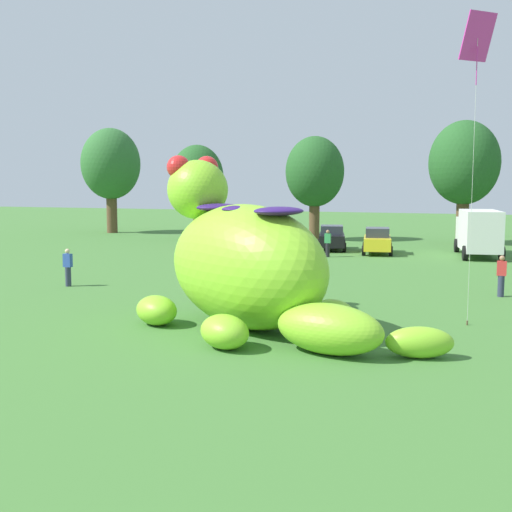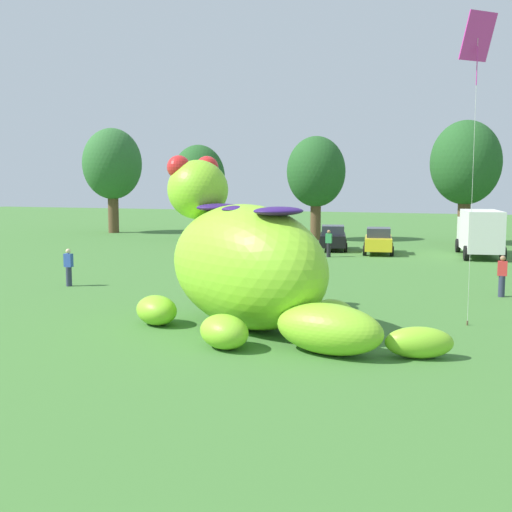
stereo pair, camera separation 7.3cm
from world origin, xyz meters
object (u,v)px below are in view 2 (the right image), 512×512
(box_truck, at_px, (480,231))
(spectator_by_cars, at_px, (226,241))
(spectator_mid_field, at_px, (329,244))
(spectator_wandering, at_px, (502,276))
(spectator_near_inflatable, at_px, (69,268))
(tethered_flying_kite, at_px, (478,42))
(car_yellow, at_px, (378,241))
(car_red, at_px, (223,236))
(car_black, at_px, (333,238))
(car_silver, at_px, (276,237))
(giant_inflatable_creature, at_px, (246,264))

(box_truck, xyz_separation_m, spectator_by_cars, (-15.68, -3.94, -0.75))
(spectator_mid_field, distance_m, spectator_wandering, 15.33)
(spectator_near_inflatable, distance_m, spectator_by_cars, 14.99)
(box_truck, distance_m, spectator_by_cars, 16.18)
(spectator_by_cars, bearing_deg, tethered_flying_kite, -47.18)
(car_yellow, xyz_separation_m, box_truck, (6.25, 0.57, 0.74))
(car_red, relative_size, box_truck, 0.65)
(car_black, xyz_separation_m, tethered_flying_kite, (9.84, -21.73, 8.23))
(car_silver, xyz_separation_m, spectator_wandering, (14.69, -14.48, -0.01))
(car_red, relative_size, spectator_near_inflatable, 2.54)
(car_red, height_order, spectator_by_cars, car_red)
(car_black, height_order, car_yellow, same)
(spectator_by_cars, bearing_deg, box_truck, 14.10)
(spectator_wandering, distance_m, tethered_flying_kite, 10.31)
(box_truck, distance_m, spectator_mid_field, 9.57)
(spectator_mid_field, bearing_deg, spectator_wandering, -48.45)
(car_silver, distance_m, tethered_flying_kite, 26.03)
(car_silver, relative_size, spectator_by_cars, 2.57)
(giant_inflatable_creature, xyz_separation_m, tethered_flying_kite, (6.77, 2.77, 7.02))
(car_black, distance_m, spectator_mid_field, 4.21)
(spectator_wandering, relative_size, tethered_flying_kite, 0.17)
(box_truck, xyz_separation_m, spectator_mid_field, (-8.86, -3.52, -0.75))
(car_yellow, distance_m, spectator_near_inflatable, 21.26)
(car_black, height_order, box_truck, box_truck)
(spectator_wandering, xyz_separation_m, tethered_flying_kite, (-1.07, -6.11, 8.24))
(car_red, bearing_deg, car_black, 8.95)
(car_red, height_order, spectator_near_inflatable, car_red)
(spectator_near_inflatable, distance_m, spectator_mid_field, 17.41)
(car_red, height_order, spectator_mid_field, car_red)
(car_red, distance_m, tethered_flying_kite, 28.25)
(car_yellow, distance_m, spectator_by_cars, 10.01)
(tethered_flying_kite, bearing_deg, spectator_mid_field, 117.36)
(box_truck, height_order, spectator_by_cars, box_truck)
(box_truck, relative_size, spectator_mid_field, 3.89)
(tethered_flying_kite, bearing_deg, box_truck, 90.64)
(car_silver, distance_m, spectator_wandering, 20.63)
(car_red, height_order, car_silver, same)
(car_red, distance_m, car_silver, 3.96)
(car_red, bearing_deg, tethered_flying_kite, -49.39)
(spectator_by_cars, distance_m, spectator_wandering, 20.26)
(giant_inflatable_creature, distance_m, spectator_wandering, 11.91)
(giant_inflatable_creature, xyz_separation_m, spectator_near_inflatable, (-10.57, 5.02, -1.21))
(spectator_wandering, bearing_deg, tethered_flying_kite, -99.88)
(car_silver, relative_size, car_black, 1.00)
(giant_inflatable_creature, xyz_separation_m, car_silver, (-6.86, 23.36, -1.21))
(car_red, relative_size, spectator_wandering, 2.54)
(spectator_near_inflatable, relative_size, spectator_by_cars, 1.00)
(car_red, xyz_separation_m, spectator_wandering, (18.66, -14.40, -0.01))
(giant_inflatable_creature, height_order, box_truck, giant_inflatable_creature)
(spectator_by_cars, bearing_deg, giant_inflatable_creature, -65.37)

